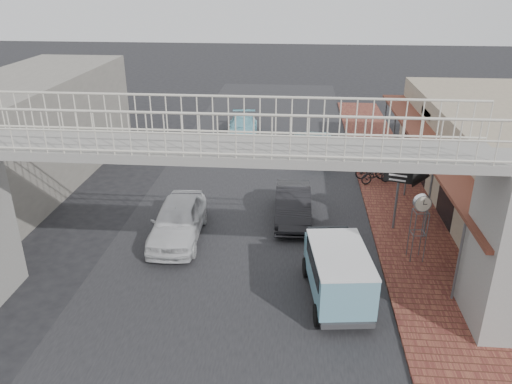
% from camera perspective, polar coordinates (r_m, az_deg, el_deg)
% --- Properties ---
extents(ground, '(120.00, 120.00, 0.00)m').
position_cam_1_polar(ground, '(19.01, -1.52, -5.98)').
color(ground, black).
rests_on(ground, ground).
extents(road_strip, '(10.00, 60.00, 0.01)m').
position_cam_1_polar(road_strip, '(19.01, -1.52, -5.97)').
color(road_strip, black).
rests_on(road_strip, ground).
extents(sidewalk, '(3.00, 40.00, 0.10)m').
position_cam_1_polar(sidewalk, '(22.03, 16.46, -2.51)').
color(sidewalk, brown).
rests_on(sidewalk, ground).
extents(footbridge, '(16.40, 2.40, 6.34)m').
position_cam_1_polar(footbridge, '(14.02, -3.46, -2.71)').
color(footbridge, gray).
rests_on(footbridge, ground).
extents(building_far_left, '(5.00, 14.00, 5.00)m').
position_cam_1_polar(building_far_left, '(26.78, -24.29, 6.61)').
color(building_far_left, gray).
rests_on(building_far_left, ground).
extents(white_hatchback, '(1.97, 4.55, 1.53)m').
position_cam_1_polar(white_hatchback, '(19.31, -8.92, -3.22)').
color(white_hatchback, silver).
rests_on(white_hatchback, ground).
extents(dark_sedan, '(1.53, 4.13, 1.35)m').
position_cam_1_polar(dark_sedan, '(20.62, 4.24, -1.45)').
color(dark_sedan, black).
rests_on(dark_sedan, ground).
extents(angkot_curb, '(2.52, 4.84, 1.30)m').
position_cam_1_polar(angkot_curb, '(28.45, 6.73, 5.56)').
color(angkot_curb, '#66A4B1').
rests_on(angkot_curb, ground).
extents(angkot_far, '(2.05, 4.42, 1.25)m').
position_cam_1_polar(angkot_far, '(31.54, -1.51, 7.47)').
color(angkot_far, '#7CC6D7').
rests_on(angkot_far, ground).
extents(angkot_van, '(2.10, 3.90, 1.83)m').
position_cam_1_polar(angkot_van, '(15.60, 9.34, -8.56)').
color(angkot_van, black).
rests_on(angkot_van, ground).
extents(motorcycle_near, '(1.69, 1.10, 0.84)m').
position_cam_1_polar(motorcycle_near, '(24.72, 13.61, 1.90)').
color(motorcycle_near, black).
rests_on(motorcycle_near, sidewalk).
extents(motorcycle_far, '(1.63, 0.57, 0.96)m').
position_cam_1_polar(motorcycle_far, '(25.12, 13.09, 2.45)').
color(motorcycle_far, black).
rests_on(motorcycle_far, sidewalk).
extents(street_clock, '(0.63, 0.53, 2.49)m').
position_cam_1_polar(street_clock, '(17.86, 18.42, -1.54)').
color(street_clock, '#59595B').
rests_on(street_clock, sidewalk).
extents(arrow_sign, '(1.77, 1.18, 2.94)m').
position_cam_1_polar(arrow_sign, '(19.68, 18.17, 1.82)').
color(arrow_sign, '#59595B').
rests_on(arrow_sign, sidewalk).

